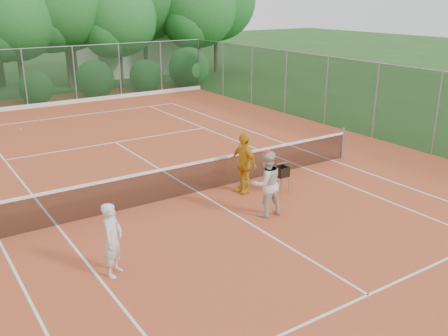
# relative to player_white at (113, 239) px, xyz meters

# --- Properties ---
(ground) EXTENTS (120.00, 120.00, 0.00)m
(ground) POSITION_rel_player_white_xyz_m (3.76, 2.96, -0.81)
(ground) COLOR #224719
(ground) RESTS_ON ground
(clay_court) EXTENTS (18.00, 36.00, 0.02)m
(clay_court) POSITION_rel_player_white_xyz_m (3.76, 2.96, -0.80)
(clay_court) COLOR #B54E29
(clay_court) RESTS_ON ground
(club_building) EXTENTS (8.00, 5.00, 3.00)m
(club_building) POSITION_rel_player_white_xyz_m (12.76, 26.96, 0.69)
(club_building) COLOR beige
(club_building) RESTS_ON ground
(tennis_net) EXTENTS (11.97, 0.10, 1.10)m
(tennis_net) POSITION_rel_player_white_xyz_m (3.76, 2.96, -0.28)
(tennis_net) COLOR gray
(tennis_net) RESTS_ON clay_court
(player_white) EXTENTS (0.68, 0.67, 1.58)m
(player_white) POSITION_rel_player_white_xyz_m (0.00, 0.00, 0.00)
(player_white) COLOR silver
(player_white) RESTS_ON clay_court
(player_center_grp) EXTENTS (0.92, 0.75, 1.79)m
(player_center_grp) POSITION_rel_player_white_xyz_m (4.42, 0.61, 0.09)
(player_center_grp) COLOR beige
(player_center_grp) RESTS_ON clay_court
(player_yellow) EXTENTS (0.51, 1.07, 1.77)m
(player_yellow) POSITION_rel_player_white_xyz_m (4.90, 2.27, 0.10)
(player_yellow) COLOR gold
(player_yellow) RESTS_ON clay_court
(ball_hopper) EXTENTS (0.35, 0.35, 0.79)m
(ball_hopper) POSITION_rel_player_white_xyz_m (5.79, 1.63, -0.16)
(ball_hopper) COLOR gray
(ball_hopper) RESTS_ON clay_court
(stray_ball_a) EXTENTS (0.07, 0.07, 0.07)m
(stray_ball_a) POSITION_rel_player_white_xyz_m (1.09, 13.38, -0.76)
(stray_ball_a) COLOR #D2E936
(stray_ball_a) RESTS_ON clay_court
(stray_ball_b) EXTENTS (0.07, 0.07, 0.07)m
(stray_ball_b) POSITION_rel_player_white_xyz_m (2.30, 15.31, -0.76)
(stray_ball_b) COLOR #CADE33
(stray_ball_b) RESTS_ON clay_court
(stray_ball_c) EXTENTS (0.07, 0.07, 0.07)m
(stray_ball_c) POSITION_rel_player_white_xyz_m (7.96, 11.47, -0.76)
(stray_ball_c) COLOR #CBD331
(stray_ball_c) RESTS_ON clay_court
(court_markings) EXTENTS (11.03, 23.83, 0.01)m
(court_markings) POSITION_rel_player_white_xyz_m (3.76, 2.96, -0.79)
(court_markings) COLOR white
(court_markings) RESTS_ON clay_court
(fence_back) EXTENTS (18.07, 0.07, 3.00)m
(fence_back) POSITION_rel_player_white_xyz_m (3.76, 17.96, 0.71)
(fence_back) COLOR #19381E
(fence_back) RESTS_ON clay_court
(fence_right) EXTENTS (0.07, 33.07, 3.00)m
(fence_right) POSITION_rel_player_white_xyz_m (12.76, 1.46, 0.71)
(fence_right) COLOR #19381E
(fence_right) RESTS_ON clay_court
(tropical_treeline) EXTENTS (32.10, 8.49, 15.03)m
(tropical_treeline) POSITION_rel_player_white_xyz_m (5.19, 23.18, 4.30)
(tropical_treeline) COLOR brown
(tropical_treeline) RESTS_ON ground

